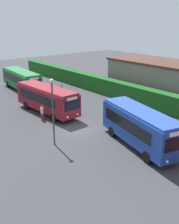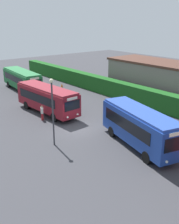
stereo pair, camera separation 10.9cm
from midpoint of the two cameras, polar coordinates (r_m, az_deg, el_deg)
ground_plane at (r=27.74m, az=-2.45°, el=-3.60°), size 102.42×102.42×0.00m
bus_green at (r=43.49m, az=-14.16°, el=6.71°), size 9.87×3.06×3.06m
bus_maroon at (r=32.18m, az=-9.02°, el=2.87°), size 9.64×3.07×3.16m
bus_blue at (r=23.82m, az=10.39°, el=-2.89°), size 9.26×4.56×3.33m
person_left at (r=30.32m, az=-10.04°, el=-0.12°), size 0.50×0.42×1.64m
hedge_row at (r=34.81m, az=12.60°, el=2.75°), size 63.21×1.52×2.32m
depot_building at (r=39.92m, az=13.27°, el=6.83°), size 13.52×6.09×5.06m
traffic_cone at (r=44.74m, az=-5.97°, el=5.59°), size 0.36×0.36×0.60m
lamppost at (r=23.29m, az=-7.85°, el=1.43°), size 0.36×0.36×5.99m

